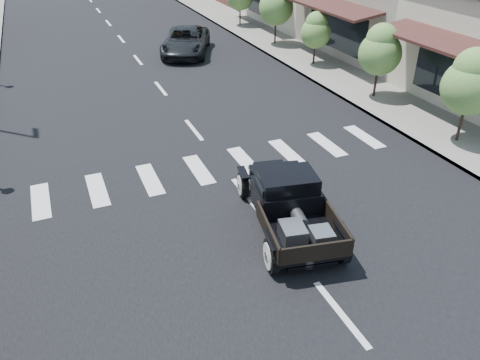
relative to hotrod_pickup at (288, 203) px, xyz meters
name	(u,v)px	position (x,y,z in m)	size (l,w,h in m)	color
ground	(277,234)	(-0.39, -0.16, -0.78)	(120.00, 120.00, 0.00)	black
road	(146,70)	(-0.39, 14.84, -0.77)	(14.00, 80.00, 0.02)	black
road_markings	(173,104)	(-0.39, 9.84, -0.78)	(12.00, 60.00, 0.06)	silver
sidewalk_right	(292,52)	(8.11, 14.84, -0.70)	(3.00, 80.00, 0.15)	gray
storefront_mid	(413,10)	(14.61, 12.84, 1.47)	(10.00, 9.00, 4.50)	gray
small_tree_a	(467,98)	(7.91, 2.13, 0.96)	(1.90, 1.90, 3.16)	#58843C
small_tree_b	(379,62)	(7.91, 6.95, 0.87)	(1.79, 1.79, 2.99)	#58843C
small_tree_c	(315,39)	(7.91, 12.13, 0.65)	(1.53, 1.53, 2.55)	#58843C
small_tree_d	(276,15)	(7.91, 16.69, 1.04)	(2.00, 2.00, 3.33)	#58843C
small_tree_e	(240,2)	(7.91, 22.14, 0.86)	(1.78, 1.78, 2.97)	#58843C
hotrod_pickup	(288,203)	(0.00, 0.00, 0.00)	(2.09, 4.47, 1.55)	black
second_car	(186,41)	(2.45, 17.02, -0.06)	(2.37, 5.13, 1.43)	black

